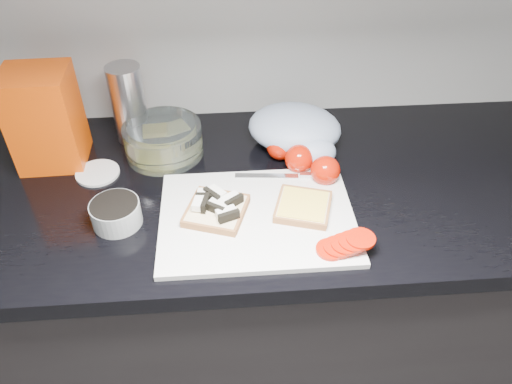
# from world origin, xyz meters

# --- Properties ---
(base_cabinet) EXTENTS (3.50, 0.60, 0.86)m
(base_cabinet) POSITION_xyz_m (0.00, 1.20, 0.43)
(base_cabinet) COLOR black
(base_cabinet) RESTS_ON ground
(countertop) EXTENTS (3.50, 0.64, 0.04)m
(countertop) POSITION_xyz_m (0.00, 1.20, 0.88)
(countertop) COLOR black
(countertop) RESTS_ON base_cabinet
(cutting_board) EXTENTS (0.40, 0.30, 0.01)m
(cutting_board) POSITION_xyz_m (0.11, 1.07, 0.91)
(cutting_board) COLOR silver
(cutting_board) RESTS_ON countertop
(bread_left) EXTENTS (0.15, 0.15, 0.04)m
(bread_left) POSITION_xyz_m (0.03, 1.08, 0.92)
(bread_left) COLOR beige
(bread_left) RESTS_ON cutting_board
(bread_right) EXTENTS (0.14, 0.14, 0.02)m
(bread_right) POSITION_xyz_m (0.21, 1.08, 0.92)
(bread_right) COLOR beige
(bread_right) RESTS_ON cutting_board
(tomato_slices) EXTENTS (0.13, 0.08, 0.02)m
(tomato_slices) POSITION_xyz_m (0.27, 0.96, 0.92)
(tomato_slices) COLOR #B61504
(tomato_slices) RESTS_ON cutting_board
(knife) EXTENTS (0.21, 0.03, 0.01)m
(knife) POSITION_xyz_m (0.20, 1.19, 0.92)
(knife) COLOR silver
(knife) RESTS_ON cutting_board
(seed_tub) EXTENTS (0.10, 0.10, 0.05)m
(seed_tub) POSITION_xyz_m (-0.18, 1.08, 0.93)
(seed_tub) COLOR gray
(seed_tub) RESTS_ON countertop
(tub_lid) EXTENTS (0.12, 0.12, 0.01)m
(tub_lid) POSITION_xyz_m (-0.25, 1.25, 0.90)
(tub_lid) COLOR silver
(tub_lid) RESTS_ON countertop
(glass_bowl) EXTENTS (0.19, 0.19, 0.08)m
(glass_bowl) POSITION_xyz_m (-0.10, 1.32, 0.94)
(glass_bowl) COLOR silver
(glass_bowl) RESTS_ON countertop
(bread_bag) EXTENTS (0.15, 0.14, 0.23)m
(bread_bag) POSITION_xyz_m (-0.35, 1.32, 1.01)
(bread_bag) COLOR #D84C03
(bread_bag) RESTS_ON countertop
(steel_canister) EXTENTS (0.08, 0.08, 0.20)m
(steel_canister) POSITION_xyz_m (-0.18, 1.40, 1.00)
(steel_canister) COLOR #ABAAAF
(steel_canister) RESTS_ON countertop
(grocery_bag) EXTENTS (0.27, 0.26, 0.10)m
(grocery_bag) POSITION_xyz_m (0.23, 1.32, 0.95)
(grocery_bag) COLOR #98A6BB
(grocery_bag) RESTS_ON countertop
(whole_tomatoes) EXTENTS (0.16, 0.17, 0.07)m
(whole_tomatoes) POSITION_xyz_m (0.22, 1.23, 0.93)
(whole_tomatoes) COLOR #B61504
(whole_tomatoes) RESTS_ON countertop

